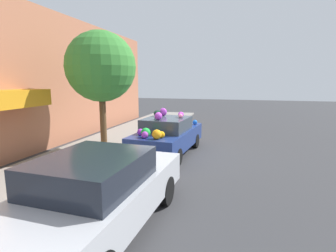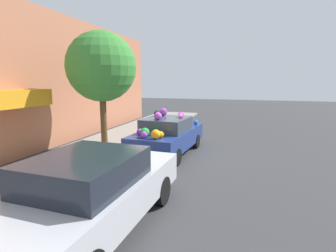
{
  "view_description": "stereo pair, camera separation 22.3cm",
  "coord_description": "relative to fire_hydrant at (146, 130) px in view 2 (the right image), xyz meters",
  "views": [
    {
      "loc": [
        -9.3,
        -2.6,
        2.74
      ],
      "look_at": [
        0.0,
        -0.01,
        1.06
      ],
      "focal_mm": 28.0,
      "sensor_mm": 36.0,
      "label": 1
    },
    {
      "loc": [
        -9.24,
        -2.81,
        2.74
      ],
      "look_at": [
        0.0,
        -0.01,
        1.06
      ],
      "focal_mm": 28.0,
      "sensor_mm": 36.0,
      "label": 2
    }
  ],
  "objects": [
    {
      "name": "parked_car_plain",
      "position": [
        -7.41,
        -1.91,
        0.3
      ],
      "size": [
        4.46,
        2.0,
        1.47
      ],
      "rotation": [
        0.0,
        0.0,
        -0.04
      ],
      "color": "#B7BABF",
      "rests_on": "ground"
    },
    {
      "name": "ground_plane",
      "position": [
        -2.03,
        -1.71,
        -0.46
      ],
      "size": [
        60.0,
        60.0,
        0.0
      ],
      "primitive_type": "plane",
      "color": "#38383A"
    },
    {
      "name": "art_car",
      "position": [
        -2.08,
        -1.71,
        0.28
      ],
      "size": [
        4.04,
        1.98,
        1.69
      ],
      "rotation": [
        0.0,
        0.0,
        -0.08
      ],
      "color": "navy",
      "rests_on": "ground"
    },
    {
      "name": "sidewalk_curb",
      "position": [
        -2.03,
        0.99,
        -0.4
      ],
      "size": [
        24.0,
        3.2,
        0.11
      ],
      "color": "gray",
      "rests_on": "ground"
    },
    {
      "name": "street_tree",
      "position": [
        -2.5,
        0.72,
        2.78
      ],
      "size": [
        2.59,
        2.59,
        4.43
      ],
      "color": "brown",
      "rests_on": "sidewalk_curb"
    },
    {
      "name": "building_facade",
      "position": [
        -2.17,
        3.21,
        2.28
      ],
      "size": [
        18.0,
        1.2,
        5.52
      ],
      "color": "#B26B4C",
      "rests_on": "ground"
    },
    {
      "name": "fire_hydrant",
      "position": [
        0.0,
        0.0,
        0.0
      ],
      "size": [
        0.2,
        0.2,
        0.7
      ],
      "color": "red",
      "rests_on": "sidewalk_curb"
    }
  ]
}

